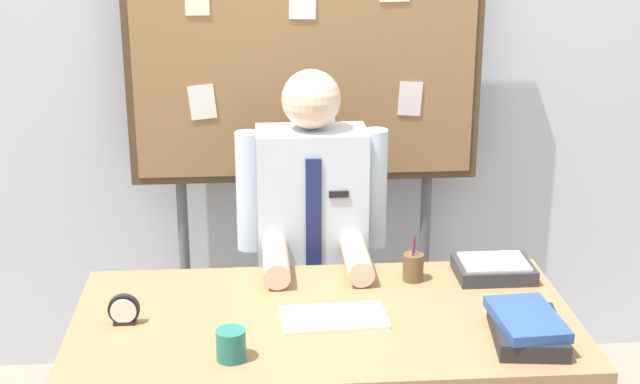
% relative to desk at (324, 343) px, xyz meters
% --- Properties ---
extents(back_wall, '(6.40, 0.08, 2.70)m').
position_rel_desk_xyz_m(back_wall, '(0.00, 1.18, 0.69)').
color(back_wall, silver).
rests_on(back_wall, ground_plane).
extents(desk, '(1.57, 0.81, 0.76)m').
position_rel_desk_xyz_m(desk, '(0.00, 0.00, 0.00)').
color(desk, '#9E754C').
rests_on(desk, ground_plane).
extents(person, '(0.55, 0.56, 1.42)m').
position_rel_desk_xyz_m(person, '(0.00, 0.59, -0.00)').
color(person, '#2D2D33').
rests_on(person, ground_plane).
extents(bulletin_board, '(1.40, 0.09, 1.97)m').
position_rel_desk_xyz_m(bulletin_board, '(-0.00, 0.97, 0.74)').
color(bulletin_board, '#4C3823').
rests_on(bulletin_board, ground_plane).
extents(book_stack, '(0.23, 0.31, 0.08)m').
position_rel_desk_xyz_m(book_stack, '(0.59, -0.20, 0.13)').
color(book_stack, '#262626').
rests_on(book_stack, desk).
extents(open_notebook, '(0.34, 0.20, 0.01)m').
position_rel_desk_xyz_m(open_notebook, '(0.03, -0.02, 0.10)').
color(open_notebook, '#F4EFCC').
rests_on(open_notebook, desk).
extents(desk_clock, '(0.10, 0.04, 0.10)m').
position_rel_desk_xyz_m(desk_clock, '(-0.62, -0.00, 0.14)').
color(desk_clock, black).
rests_on(desk_clock, desk).
extents(coffee_mug, '(0.09, 0.09, 0.09)m').
position_rel_desk_xyz_m(coffee_mug, '(-0.28, -0.25, 0.14)').
color(coffee_mug, '#267266').
rests_on(coffee_mug, desk).
extents(pen_holder, '(0.07, 0.07, 0.16)m').
position_rel_desk_xyz_m(pen_holder, '(0.32, 0.26, 0.14)').
color(pen_holder, brown).
rests_on(pen_holder, desk).
extents(paper_tray, '(0.26, 0.20, 0.06)m').
position_rel_desk_xyz_m(paper_tray, '(0.60, 0.27, 0.12)').
color(paper_tray, '#333338').
rests_on(paper_tray, desk).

